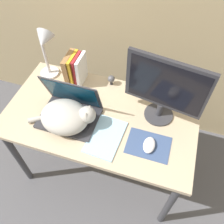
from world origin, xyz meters
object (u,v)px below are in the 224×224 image
at_px(external_monitor, 165,89).
at_px(webcam, 111,79).
at_px(computer_mouse, 149,145).
at_px(laptop, 70,110).
at_px(notepad, 106,137).
at_px(desk_lamp, 45,47).
at_px(cat, 67,117).
at_px(book_row, 75,69).

height_order(external_monitor, webcam, external_monitor).
bearing_deg(computer_mouse, laptop, 172.11).
height_order(laptop, external_monitor, external_monitor).
height_order(notepad, webcam, webcam).
bearing_deg(laptop, webcam, 65.42).
height_order(computer_mouse, desk_lamp, desk_lamp).
xyz_separation_m(cat, external_monitor, (0.50, 0.23, 0.16)).
distance_m(laptop, external_monitor, 0.56).
bearing_deg(notepad, external_monitor, 44.04).
height_order(laptop, book_row, laptop).
distance_m(external_monitor, book_row, 0.62).
bearing_deg(webcam, cat, -109.50).
relative_size(cat, book_row, 1.94).
xyz_separation_m(laptop, computer_mouse, (0.50, -0.07, -0.03)).
relative_size(book_row, desk_lamp, 0.54).
height_order(external_monitor, desk_lamp, external_monitor).
bearing_deg(notepad, cat, 175.64).
height_order(laptop, notepad, laptop).
relative_size(laptop, external_monitor, 0.77).
xyz_separation_m(book_row, notepad, (0.34, -0.38, -0.10)).
bearing_deg(external_monitor, cat, -155.14).
distance_m(cat, book_row, 0.38).
relative_size(external_monitor, book_row, 2.15).
height_order(cat, webcam, cat).
bearing_deg(external_monitor, notepad, -135.96).
height_order(desk_lamp, notepad, desk_lamp).
distance_m(cat, notepad, 0.25).
distance_m(laptop, notepad, 0.27).
bearing_deg(book_row, cat, -74.68).
distance_m(desk_lamp, notepad, 0.67).
distance_m(computer_mouse, book_row, 0.70).
relative_size(computer_mouse, book_row, 0.51).
height_order(computer_mouse, notepad, computer_mouse).
height_order(external_monitor, computer_mouse, external_monitor).
distance_m(computer_mouse, webcam, 0.53).
bearing_deg(desk_lamp, notepad, -34.72).
xyz_separation_m(external_monitor, notepad, (-0.26, -0.25, -0.23)).
xyz_separation_m(laptop, webcam, (0.15, 0.33, -0.00)).
xyz_separation_m(desk_lamp, webcam, (0.41, 0.06, -0.21)).
relative_size(computer_mouse, desk_lamp, 0.27).
bearing_deg(notepad, book_row, 131.74).
bearing_deg(desk_lamp, computer_mouse, -24.12).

